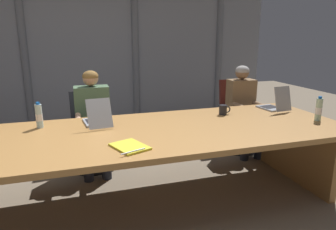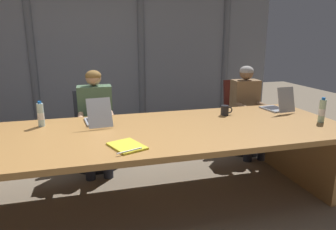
% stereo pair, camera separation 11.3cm
% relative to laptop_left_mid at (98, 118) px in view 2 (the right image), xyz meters
% --- Properties ---
extents(ground_plane, '(13.48, 13.48, 0.00)m').
position_rel_laptop_left_mid_xyz_m(ground_plane, '(-0.01, -0.35, -0.78)').
color(ground_plane, '#7F705B').
extents(conference_table, '(4.75, 1.34, 0.73)m').
position_rel_laptop_left_mid_xyz_m(conference_table, '(-0.01, -0.35, -0.18)').
color(conference_table, '#B77F42').
rests_on(conference_table, ground_plane).
extents(curtain_backdrop, '(6.74, 0.17, 2.87)m').
position_rel_laptop_left_mid_xyz_m(curtain_backdrop, '(-0.00, 2.44, 0.65)').
color(curtain_backdrop, gray).
rests_on(curtain_backdrop, ground_plane).
extents(laptop_left_mid, '(0.27, 0.46, 0.28)m').
position_rel_laptop_left_mid_xyz_m(laptop_left_mid, '(0.00, 0.00, 0.00)').
color(laptop_left_mid, '#A8ADB7').
rests_on(laptop_left_mid, conference_table).
extents(laptop_center, '(0.25, 0.39, 0.29)m').
position_rel_laptop_left_mid_xyz_m(laptop_center, '(2.05, 0.00, 0.00)').
color(laptop_center, '#A8ADB7').
rests_on(laptop_center, conference_table).
extents(office_chair_left_mid, '(0.60, 0.60, 0.92)m').
position_rel_laptop_left_mid_xyz_m(office_chair_left_mid, '(-0.02, 0.74, -0.43)').
color(office_chair_left_mid, '#2D2D38').
rests_on(office_chair_left_mid, ground_plane).
extents(office_chair_center, '(0.60, 0.60, 0.97)m').
position_rel_laptop_left_mid_xyz_m(office_chair_center, '(2.02, 0.74, -0.42)').
color(office_chair_center, '#511E19').
rests_on(office_chair_center, ground_plane).
extents(person_left_mid, '(0.41, 0.55, 1.19)m').
position_rel_laptop_left_mid_xyz_m(person_left_mid, '(0.00, 0.58, -0.11)').
color(person_left_mid, '#4C6B4C').
rests_on(person_left_mid, ground_plane).
extents(person_center, '(0.38, 0.56, 1.19)m').
position_rel_laptop_left_mid_xyz_m(person_center, '(1.99, 0.58, -0.11)').
color(person_center, olive).
rests_on(person_center, ground_plane).
extents(water_bottle_primary, '(0.06, 0.06, 0.25)m').
position_rel_laptop_left_mid_xyz_m(water_bottle_primary, '(2.19, -0.54, 0.06)').
color(water_bottle_primary, '#ADD1B2').
rests_on(water_bottle_primary, conference_table).
extents(water_bottle_secondary, '(0.06, 0.06, 0.25)m').
position_rel_laptop_left_mid_xyz_m(water_bottle_secondary, '(-0.53, 0.06, 0.06)').
color(water_bottle_secondary, silver).
rests_on(water_bottle_secondary, conference_table).
extents(coffee_mug_near, '(0.14, 0.09, 0.11)m').
position_rel_laptop_left_mid_xyz_m(coffee_mug_near, '(1.37, -0.02, -0.00)').
color(coffee_mug_near, black).
rests_on(coffee_mug_near, conference_table).
extents(spiral_notepad, '(0.31, 0.36, 0.03)m').
position_rel_laptop_left_mid_xyz_m(spiral_notepad, '(0.19, -0.74, -0.05)').
color(spiral_notepad, yellow).
rests_on(spiral_notepad, conference_table).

